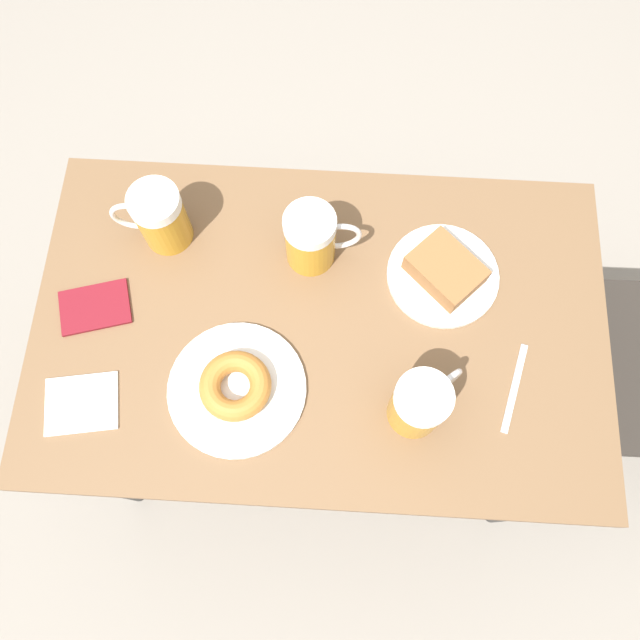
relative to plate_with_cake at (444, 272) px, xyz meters
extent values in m
plane|color=gray|center=(0.11, -0.22, -0.73)|extent=(8.00, 8.00, 0.00)
cube|color=brown|center=(0.11, -0.22, -0.03)|extent=(0.65, 1.05, 0.03)
cylinder|color=black|center=(-0.18, -0.71, -0.39)|extent=(0.04, 0.04, 0.68)
cylinder|color=black|center=(0.39, -0.71, -0.39)|extent=(0.04, 0.04, 0.68)
cylinder|color=black|center=(-0.18, 0.26, -0.39)|extent=(0.04, 0.04, 0.68)
cylinder|color=black|center=(0.39, 0.26, -0.39)|extent=(0.04, 0.04, 0.68)
cylinder|color=#2D2823|center=(-0.10, 0.37, -0.51)|extent=(0.03, 0.03, 0.44)
cylinder|color=#2D2823|center=(0.25, 0.38, -0.51)|extent=(0.03, 0.03, 0.44)
cylinder|color=white|center=(0.00, 0.00, -0.01)|extent=(0.21, 0.21, 0.01)
cube|color=brown|center=(0.00, 0.00, 0.01)|extent=(0.16, 0.16, 0.04)
cylinder|color=white|center=(0.24, -0.36, -0.01)|extent=(0.24, 0.24, 0.01)
torus|color=#B2702D|center=(0.24, -0.36, 0.01)|extent=(0.12, 0.12, 0.04)
cylinder|color=#C68C23|center=(-0.06, -0.52, 0.04)|extent=(0.09, 0.09, 0.11)
cylinder|color=white|center=(-0.06, -0.52, 0.10)|extent=(0.09, 0.09, 0.02)
torus|color=silver|center=(-0.06, -0.57, 0.05)|extent=(0.01, 0.09, 0.09)
cylinder|color=#C68C23|center=(0.26, -0.05, 0.04)|extent=(0.09, 0.09, 0.11)
cylinder|color=white|center=(0.26, -0.05, 0.10)|extent=(0.09, 0.09, 0.02)
torus|color=silver|center=(0.23, -0.01, 0.05)|extent=(0.06, 0.07, 0.09)
cylinder|color=#C68C23|center=(-0.03, -0.25, 0.04)|extent=(0.09, 0.09, 0.11)
cylinder|color=white|center=(-0.03, -0.25, 0.10)|extent=(0.09, 0.09, 0.02)
torus|color=silver|center=(-0.04, -0.20, 0.05)|extent=(0.02, 0.09, 0.09)
cube|color=white|center=(0.28, -0.63, -0.02)|extent=(0.12, 0.14, 0.00)
cube|color=silver|center=(0.21, 0.12, -0.02)|extent=(0.16, 0.06, 0.00)
cube|color=maroon|center=(0.10, -0.64, -0.02)|extent=(0.12, 0.15, 0.01)
camera|label=1|loc=(0.48, -0.20, 1.05)|focal=35.00mm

